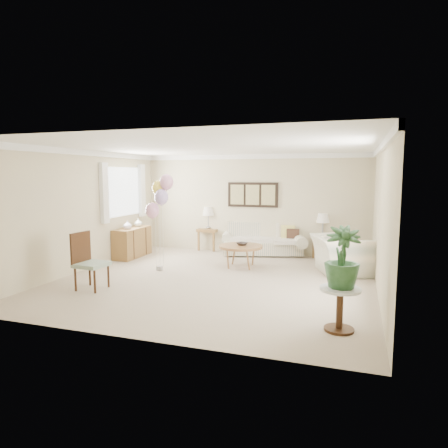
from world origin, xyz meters
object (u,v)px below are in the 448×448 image
sofa (263,242)px  balloon_cluster (160,195)px  armchair (341,255)px  accent_chair (88,260)px  coffee_table (241,247)px

sofa → balloon_cluster: (-1.71, -2.47, 1.32)m
armchair → balloon_cluster: bearing=84.8°
sofa → accent_chair: accent_chair is taller
sofa → coffee_table: sofa is taller
sofa → accent_chair: (-2.30, -4.16, 0.22)m
armchair → sofa: bearing=33.4°
coffee_table → armchair: size_ratio=0.82×
accent_chair → balloon_cluster: balloon_cluster is taller
armchair → accent_chair: 5.08m
sofa → armchair: sofa is taller
sofa → coffee_table: bearing=-95.3°
coffee_table → accent_chair: size_ratio=0.95×
sofa → armchair: 2.48m
armchair → balloon_cluster: (-3.71, -1.01, 1.25)m
sofa → coffee_table: 1.64m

